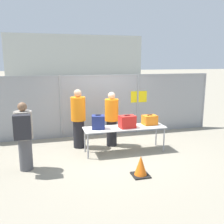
% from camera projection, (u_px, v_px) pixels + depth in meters
% --- Properties ---
extents(ground_plane, '(120.00, 120.00, 0.00)m').
position_uv_depth(ground_plane, '(113.00, 151.00, 7.21)').
color(ground_plane, gray).
extents(fence_section, '(8.18, 0.07, 2.09)m').
position_uv_depth(fence_section, '(101.00, 104.00, 8.56)').
color(fence_section, gray).
rests_on(fence_section, ground_plane).
extents(inspection_table, '(2.31, 0.65, 0.72)m').
position_uv_depth(inspection_table, '(125.00, 129.00, 7.01)').
color(inspection_table, silver).
rests_on(inspection_table, ground_plane).
extents(suitcase_navy, '(0.39, 0.35, 0.39)m').
position_uv_depth(suitcase_navy, '(98.00, 122.00, 6.80)').
color(suitcase_navy, navy).
rests_on(suitcase_navy, inspection_table).
extents(suitcase_red, '(0.46, 0.33, 0.37)m').
position_uv_depth(suitcase_red, '(127.00, 122.00, 6.90)').
color(suitcase_red, red).
rests_on(suitcase_red, inspection_table).
extents(suitcase_orange, '(0.43, 0.33, 0.30)m').
position_uv_depth(suitcase_orange, '(150.00, 120.00, 7.25)').
color(suitcase_orange, orange).
rests_on(suitcase_orange, inspection_table).
extents(traveler_hooded, '(0.40, 0.63, 1.63)m').
position_uv_depth(traveler_hooded, '(24.00, 134.00, 5.74)').
color(traveler_hooded, '#4C4C51').
rests_on(traveler_hooded, ground_plane).
extents(security_worker_near, '(0.41, 0.41, 1.65)m').
position_uv_depth(security_worker_near, '(112.00, 118.00, 7.51)').
color(security_worker_near, black).
rests_on(security_worker_near, ground_plane).
extents(security_worker_far, '(0.43, 0.43, 1.74)m').
position_uv_depth(security_worker_far, '(78.00, 118.00, 7.34)').
color(security_worker_far, black).
rests_on(security_worker_far, ground_plane).
extents(utility_trailer, '(4.16, 2.08, 0.65)m').
position_uv_depth(utility_trailer, '(113.00, 110.00, 11.06)').
color(utility_trailer, white).
rests_on(utility_trailer, ground_plane).
extents(distant_hangar, '(16.94, 13.24, 5.67)m').
position_uv_depth(distant_hangar, '(71.00, 59.00, 37.06)').
color(distant_hangar, '#B2B7B2').
rests_on(distant_hangar, ground_plane).
extents(traffic_cone, '(0.38, 0.38, 0.48)m').
position_uv_depth(traffic_cone, '(141.00, 167.00, 5.60)').
color(traffic_cone, black).
rests_on(traffic_cone, ground_plane).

